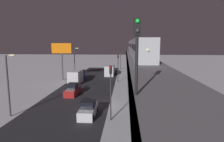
{
  "coord_description": "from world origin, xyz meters",
  "views": [
    {
      "loc": [
        -3.49,
        26.17,
        8.93
      ],
      "look_at": [
        -0.31,
        -19.14,
        2.17
      ],
      "focal_mm": 30.2,
      "sensor_mm": 36.0,
      "label": 1
    }
  ],
  "objects_px": {
    "delivery_van": "(77,76)",
    "traffic_light_far": "(120,57)",
    "rail_signal": "(137,43)",
    "commercial_billboard": "(62,52)",
    "traffic_light_mid": "(118,64)",
    "sedan_red": "(73,90)",
    "subway_train": "(136,47)",
    "sedan_white": "(88,109)",
    "traffic_light_near": "(111,85)",
    "box_truck": "(110,70)"
  },
  "relations": [
    {
      "from": "delivery_van",
      "to": "traffic_light_far",
      "type": "height_order",
      "value": "traffic_light_far"
    },
    {
      "from": "rail_signal",
      "to": "commercial_billboard",
      "type": "distance_m",
      "value": 38.16
    },
    {
      "from": "traffic_light_far",
      "to": "commercial_billboard",
      "type": "relative_size",
      "value": 0.72
    },
    {
      "from": "traffic_light_mid",
      "to": "sedan_red",
      "type": "bearing_deg",
      "value": 56.02
    },
    {
      "from": "sedan_red",
      "to": "subway_train",
      "type": "bearing_deg",
      "value": -121.32
    },
    {
      "from": "sedan_white",
      "to": "traffic_light_near",
      "type": "bearing_deg",
      "value": -23.45
    },
    {
      "from": "subway_train",
      "to": "box_truck",
      "type": "relative_size",
      "value": 7.5
    },
    {
      "from": "subway_train",
      "to": "traffic_light_mid",
      "type": "xyz_separation_m",
      "value": [
        4.36,
        8.36,
        -3.79
      ]
    },
    {
      "from": "sedan_white",
      "to": "traffic_light_near",
      "type": "xyz_separation_m",
      "value": [
        -2.9,
        1.26,
        3.41
      ]
    },
    {
      "from": "box_truck",
      "to": "traffic_light_near",
      "type": "relative_size",
      "value": 1.16
    },
    {
      "from": "rail_signal",
      "to": "traffic_light_mid",
      "type": "height_order",
      "value": "rail_signal"
    },
    {
      "from": "sedan_red",
      "to": "traffic_light_far",
      "type": "distance_m",
      "value": 33.84
    },
    {
      "from": "rail_signal",
      "to": "traffic_light_mid",
      "type": "xyz_separation_m",
      "value": [
        2.2,
        -32.85,
        -4.74
      ]
    },
    {
      "from": "rail_signal",
      "to": "traffic_light_far",
      "type": "distance_m",
      "value": 54.79
    },
    {
      "from": "box_truck",
      "to": "delivery_van",
      "type": "height_order",
      "value": "same"
    },
    {
      "from": "traffic_light_far",
      "to": "box_truck",
      "type": "bearing_deg",
      "value": 77.01
    },
    {
      "from": "rail_signal",
      "to": "traffic_light_far",
      "type": "relative_size",
      "value": 0.62
    },
    {
      "from": "sedan_red",
      "to": "traffic_light_near",
      "type": "distance_m",
      "value": 13.4
    },
    {
      "from": "commercial_billboard",
      "to": "subway_train",
      "type": "bearing_deg",
      "value": -159.97
    },
    {
      "from": "traffic_light_near",
      "to": "commercial_billboard",
      "type": "relative_size",
      "value": 0.72
    },
    {
      "from": "sedan_white",
      "to": "sedan_red",
      "type": "relative_size",
      "value": 0.93
    },
    {
      "from": "box_truck",
      "to": "traffic_light_far",
      "type": "relative_size",
      "value": 1.16
    },
    {
      "from": "traffic_light_near",
      "to": "delivery_van",
      "type": "bearing_deg",
      "value": -65.9
    },
    {
      "from": "delivery_van",
      "to": "box_truck",
      "type": "bearing_deg",
      "value": -123.07
    },
    {
      "from": "sedan_red",
      "to": "traffic_light_mid",
      "type": "distance_m",
      "value": 13.84
    },
    {
      "from": "sedan_white",
      "to": "traffic_light_near",
      "type": "relative_size",
      "value": 0.69
    },
    {
      "from": "subway_train",
      "to": "commercial_billboard",
      "type": "height_order",
      "value": "subway_train"
    },
    {
      "from": "sedan_red",
      "to": "traffic_light_near",
      "type": "xyz_separation_m",
      "value": [
        -7.5,
        10.57,
        3.4
      ]
    },
    {
      "from": "sedan_red",
      "to": "box_truck",
      "type": "distance_m",
      "value": 21.66
    },
    {
      "from": "rail_signal",
      "to": "traffic_light_near",
      "type": "relative_size",
      "value": 0.62
    },
    {
      "from": "traffic_light_near",
      "to": "sedan_white",
      "type": "bearing_deg",
      "value": -23.45
    },
    {
      "from": "traffic_light_near",
      "to": "traffic_light_far",
      "type": "relative_size",
      "value": 1.0
    },
    {
      "from": "sedan_red",
      "to": "traffic_light_far",
      "type": "bearing_deg",
      "value": -102.87
    },
    {
      "from": "sedan_white",
      "to": "delivery_van",
      "type": "height_order",
      "value": "delivery_van"
    },
    {
      "from": "subway_train",
      "to": "delivery_van",
      "type": "bearing_deg",
      "value": 32.46
    },
    {
      "from": "delivery_van",
      "to": "sedan_red",
      "type": "bearing_deg",
      "value": 100.61
    },
    {
      "from": "subway_train",
      "to": "sedan_red",
      "type": "height_order",
      "value": "subway_train"
    },
    {
      "from": "sedan_white",
      "to": "box_truck",
      "type": "xyz_separation_m",
      "value": [
        -0.2,
        -30.42,
        0.56
      ]
    },
    {
      "from": "rail_signal",
      "to": "traffic_light_mid",
      "type": "bearing_deg",
      "value": -86.17
    },
    {
      "from": "subway_train",
      "to": "sedan_red",
      "type": "xyz_separation_m",
      "value": [
        11.86,
        19.49,
        -7.19
      ]
    },
    {
      "from": "traffic_light_mid",
      "to": "traffic_light_far",
      "type": "height_order",
      "value": "same"
    },
    {
      "from": "rail_signal",
      "to": "sedan_white",
      "type": "relative_size",
      "value": 0.9
    },
    {
      "from": "box_truck",
      "to": "commercial_billboard",
      "type": "distance_m",
      "value": 14.7
    },
    {
      "from": "sedan_white",
      "to": "traffic_light_near",
      "type": "distance_m",
      "value": 4.65
    },
    {
      "from": "subway_train",
      "to": "sedan_white",
      "type": "xyz_separation_m",
      "value": [
        7.26,
        28.8,
        -7.21
      ]
    },
    {
      "from": "subway_train",
      "to": "sedan_white",
      "type": "distance_m",
      "value": 30.56
    },
    {
      "from": "traffic_light_mid",
      "to": "traffic_light_far",
      "type": "distance_m",
      "value": 21.69
    },
    {
      "from": "delivery_van",
      "to": "traffic_light_far",
      "type": "relative_size",
      "value": 1.16
    },
    {
      "from": "traffic_light_far",
      "to": "traffic_light_mid",
      "type": "bearing_deg",
      "value": 90.0
    },
    {
      "from": "subway_train",
      "to": "traffic_light_mid",
      "type": "distance_m",
      "value": 10.16
    }
  ]
}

